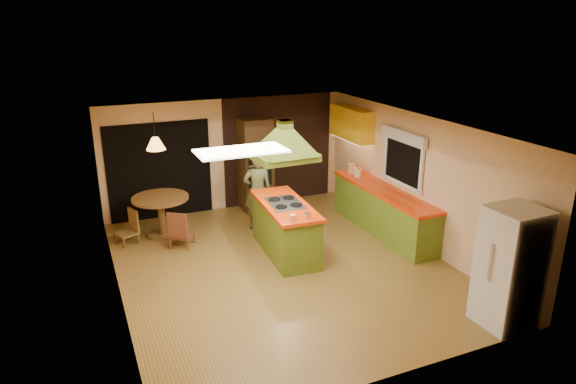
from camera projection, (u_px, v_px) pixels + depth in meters
name	position (u px, v px, depth m)	size (l,w,h in m)	color
ground	(283.00, 266.00, 9.08)	(6.50, 6.50, 0.00)	olive
room_walls	(283.00, 199.00, 8.68)	(5.50, 6.50, 6.50)	beige
ceiling_plane	(282.00, 127.00, 8.27)	(6.50, 6.50, 0.00)	silver
brick_panel	(278.00, 149.00, 11.95)	(2.64, 0.03, 2.50)	#381E14
nook_opening	(160.00, 171.00, 10.98)	(2.20, 0.03, 2.10)	black
right_counter	(383.00, 211.00, 10.37)	(0.62, 3.05, 0.92)	olive
upper_cabinets	(351.00, 123.00, 11.33)	(0.34, 1.40, 0.70)	yellow
window_right	(404.00, 149.00, 9.87)	(0.12, 1.35, 1.06)	black
fluor_panel	(241.00, 151.00, 6.82)	(1.20, 0.60, 0.03)	white
kitchen_island	(285.00, 228.00, 9.44)	(0.91, 2.00, 0.99)	#5E741D
range_hood	(285.00, 134.00, 8.87)	(1.09, 0.80, 0.80)	#566619
man	(257.00, 191.00, 10.47)	(0.59, 0.39, 1.62)	#4E532C
refrigerator	(510.00, 267.00, 7.12)	(0.72, 0.68, 1.75)	silver
wall_oven	(256.00, 164.00, 11.52)	(0.71, 0.62, 2.08)	#422C15
dining_table	(161.00, 208.00, 10.15)	(1.11, 1.11, 0.83)	brown
chair_left	(126.00, 227.00, 9.88)	(0.36, 0.36, 0.66)	brown
chair_near	(182.00, 228.00, 9.75)	(0.41, 0.41, 0.74)	brown
pendant_lamp	(156.00, 144.00, 9.73)	(0.37, 0.37, 0.24)	#FF9E3F
canister_large	(351.00, 168.00, 11.23)	(0.15, 0.15, 0.22)	beige
canister_medium	(357.00, 172.00, 11.03)	(0.14, 0.14, 0.20)	#FBECCA
canister_small	(358.00, 173.00, 10.98)	(0.13, 0.13, 0.17)	#FFEFCD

